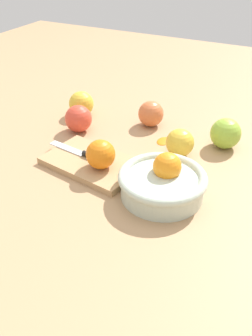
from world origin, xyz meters
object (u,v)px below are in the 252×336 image
(bowl, at_px, (163,182))
(knife, at_px, (80,152))
(apple_front_left, at_px, (180,143))
(apple_front_right, at_px, (81,104))
(orange_on_board, at_px, (101,154))
(apple_front_center, at_px, (151,114))
(apple_front_right_2, at_px, (78,119))
(apple_front_left_2, at_px, (226,133))
(cutting_board, at_px, (92,163))

(bowl, distance_m, knife, 0.25)
(apple_front_left, bearing_deg, apple_front_right, -14.00)
(orange_on_board, xyz_separation_m, knife, (0.08, -0.03, -0.03))
(orange_on_board, bearing_deg, apple_front_center, -90.80)
(orange_on_board, height_order, apple_front_center, orange_on_board)
(apple_front_left, distance_m, apple_front_center, 0.18)
(bowl, height_order, orange_on_board, bowl)
(orange_on_board, bearing_deg, apple_front_left, -130.36)
(apple_front_right, height_order, apple_front_left, apple_front_right)
(bowl, height_order, apple_front_right, bowl)
(apple_front_left, height_order, apple_front_right_2, apple_front_right_2)
(knife, height_order, apple_front_left_2, apple_front_left_2)
(bowl, xyz_separation_m, apple_front_left_2, (-0.07, -0.27, 0.01))
(apple_front_left, distance_m, apple_front_left_2, 0.13)
(apple_front_right, xyz_separation_m, apple_front_right_2, (-0.05, 0.09, 0.00))
(apple_front_left, bearing_deg, knife, 32.20)
(orange_on_board, relative_size, apple_front_left, 0.97)
(apple_front_right, height_order, apple_front_right_2, apple_front_right_2)
(knife, bearing_deg, apple_front_left, -147.80)
(apple_front_center, bearing_deg, bowl, 118.20)
(apple_front_right_2, bearing_deg, cutting_board, 132.65)
(apple_front_left, relative_size, apple_front_center, 0.97)
(apple_front_right, distance_m, apple_front_left_2, 0.45)
(bowl, relative_size, apple_front_right_2, 2.51)
(bowl, relative_size, knife, 1.25)
(bowl, xyz_separation_m, apple_front_center, (0.16, -0.30, 0.00))
(apple_front_left_2, bearing_deg, apple_front_right, 0.76)
(orange_on_board, height_order, apple_front_left, orange_on_board)
(apple_front_left, xyz_separation_m, apple_front_center, (0.14, -0.12, 0.00))
(orange_on_board, relative_size, apple_front_left_2, 0.86)
(orange_on_board, height_order, knife, orange_on_board)
(orange_on_board, bearing_deg, apple_front_right_2, -43.68)
(apple_front_right, height_order, apple_front_left_2, apple_front_left_2)
(apple_front_left_2, bearing_deg, cutting_board, 42.16)
(cutting_board, bearing_deg, apple_front_left_2, -137.84)
(apple_front_right_2, bearing_deg, bowl, 152.36)
(orange_on_board, height_order, apple_front_left_2, orange_on_board)
(orange_on_board, xyz_separation_m, apple_front_right, (0.22, -0.25, -0.01))
(apple_front_right, relative_size, apple_front_left, 1.05)
(orange_on_board, relative_size, apple_front_right_2, 0.91)
(cutting_board, distance_m, apple_front_right_2, 0.20)
(bowl, distance_m, apple_front_center, 0.34)
(knife, xyz_separation_m, apple_front_left, (-0.22, -0.14, 0.02))
(orange_on_board, bearing_deg, apple_front_right, -49.34)
(cutting_board, xyz_separation_m, apple_front_left, (-0.17, -0.15, 0.03))
(apple_front_left, relative_size, apple_front_right_2, 0.94)
(apple_front_center, height_order, apple_front_left_2, apple_front_left_2)
(knife, xyz_separation_m, apple_front_right, (0.14, -0.22, 0.02))
(cutting_board, xyz_separation_m, apple_front_left_2, (-0.27, -0.24, 0.03))
(knife, distance_m, apple_front_right, 0.27)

